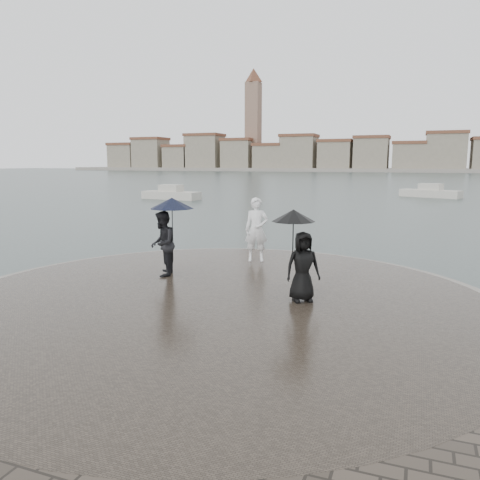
% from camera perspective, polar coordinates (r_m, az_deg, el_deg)
% --- Properties ---
extents(ground, '(400.00, 400.00, 0.00)m').
position_cam_1_polar(ground, '(7.57, -13.71, -16.66)').
color(ground, '#2B3835').
rests_on(ground, ground).
extents(kerb_ring, '(12.50, 12.50, 0.32)m').
position_cam_1_polar(kerb_ring, '(10.35, -2.60, -8.17)').
color(kerb_ring, gray).
rests_on(kerb_ring, ground).
extents(quay_tip, '(11.90, 11.90, 0.36)m').
position_cam_1_polar(quay_tip, '(10.35, -2.60, -8.06)').
color(quay_tip, '#2D261E').
rests_on(quay_tip, ground).
extents(statue, '(0.81, 0.66, 1.90)m').
position_cam_1_polar(statue, '(13.93, 2.03, 1.28)').
color(statue, white).
rests_on(statue, quay_tip).
extents(visitor_left, '(1.26, 1.17, 2.04)m').
position_cam_1_polar(visitor_left, '(12.22, -9.11, 0.94)').
color(visitor_left, black).
rests_on(visitor_left, quay_tip).
extents(visitor_right, '(1.15, 0.96, 1.95)m').
position_cam_1_polar(visitor_right, '(9.99, 7.32, -1.36)').
color(visitor_right, black).
rests_on(visitor_right, quay_tip).
extents(far_skyline, '(260.00, 20.00, 37.00)m').
position_cam_1_polar(far_skyline, '(166.58, 17.71, 9.84)').
color(far_skyline, gray).
rests_on(far_skyline, ground).
extents(boats, '(46.27, 13.84, 1.50)m').
position_cam_1_polar(boats, '(43.32, 21.03, 4.99)').
color(boats, beige).
rests_on(boats, ground).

